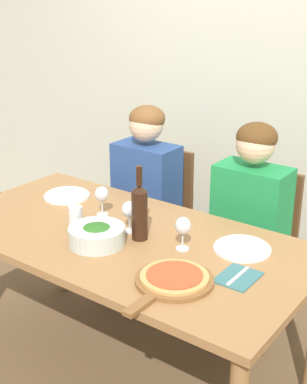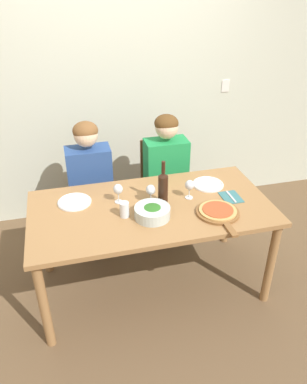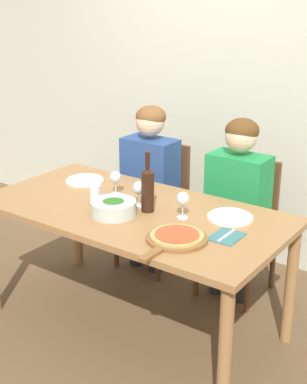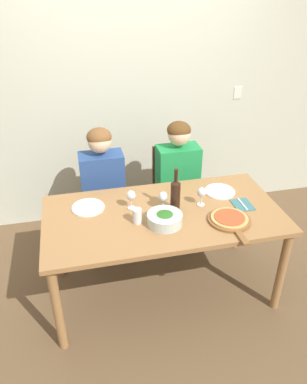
{
  "view_description": "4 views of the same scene",
  "coord_description": "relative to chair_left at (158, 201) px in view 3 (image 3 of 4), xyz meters",
  "views": [
    {
      "loc": [
        1.44,
        -1.7,
        1.83
      ],
      "look_at": [
        0.1,
        0.12,
        0.96
      ],
      "focal_mm": 50.0,
      "sensor_mm": 36.0,
      "label": 1
    },
    {
      "loc": [
        -0.56,
        -2.24,
        2.25
      ],
      "look_at": [
        0.04,
        0.1,
        0.83
      ],
      "focal_mm": 35.0,
      "sensor_mm": 36.0,
      "label": 2
    },
    {
      "loc": [
        1.74,
        -2.22,
        1.9
      ],
      "look_at": [
        0.08,
        0.09,
        0.86
      ],
      "focal_mm": 50.0,
      "sensor_mm": 36.0,
      "label": 3
    },
    {
      "loc": [
        -0.59,
        -2.24,
        2.31
      ],
      "look_at": [
        -0.06,
        0.07,
        0.92
      ],
      "focal_mm": 35.0,
      "sensor_mm": 36.0,
      "label": 4
    }
  ],
  "objects": [
    {
      "name": "person_man",
      "position": [
        0.69,
        -0.11,
        0.24
      ],
      "size": [
        0.47,
        0.51,
        1.2
      ],
      "color": "#28282D",
      "rests_on": "ground"
    },
    {
      "name": "water_tumbler",
      "position": [
        0.17,
        -0.86,
        0.34
      ],
      "size": [
        0.07,
        0.07,
        0.11
      ],
      "color": "silver",
      "rests_on": "dining_table"
    },
    {
      "name": "wine_glass_right",
      "position": [
        0.69,
        -0.74,
        0.39
      ],
      "size": [
        0.07,
        0.07,
        0.15
      ],
      "color": "silver",
      "rests_on": "dining_table"
    },
    {
      "name": "dinner_plate_left",
      "position": [
        -0.16,
        -0.6,
        0.3
      ],
      "size": [
        0.25,
        0.25,
        0.02
      ],
      "color": "white",
      "rests_on": "dining_table"
    },
    {
      "name": "back_wall",
      "position": [
        0.38,
        0.51,
        0.87
      ],
      "size": [
        10.0,
        0.06,
        2.7
      ],
      "color": "beige",
      "rests_on": "ground"
    },
    {
      "name": "wine_bottle",
      "position": [
        0.47,
        -0.77,
        0.42
      ],
      "size": [
        0.07,
        0.07,
        0.35
      ],
      "color": "black",
      "rests_on": "dining_table"
    },
    {
      "name": "dining_table",
      "position": [
        0.38,
        -0.79,
        0.2
      ],
      "size": [
        1.77,
        0.9,
        0.77
      ],
      "color": "#9E7042",
      "rests_on": "ground"
    },
    {
      "name": "ground_plane",
      "position": [
        0.38,
        -0.79,
        -0.48
      ],
      "size": [
        40.0,
        40.0,
        0.0
      ],
      "primitive_type": "plane",
      "color": "brown"
    },
    {
      "name": "pizza_on_board",
      "position": [
        0.81,
        -1.0,
        0.3
      ],
      "size": [
        0.31,
        0.45,
        0.04
      ],
      "color": "brown",
      "rests_on": "dining_table"
    },
    {
      "name": "chair_left",
      "position": [
        0.0,
        0.0,
        0.0
      ],
      "size": [
        0.42,
        0.42,
        0.9
      ],
      "color": "brown",
      "rests_on": "ground"
    },
    {
      "name": "fork_on_napkin",
      "position": [
        1.0,
        -0.82,
        0.29
      ],
      "size": [
        0.14,
        0.18,
        0.01
      ],
      "color": "#387075",
      "rests_on": "dining_table"
    },
    {
      "name": "chair_right",
      "position": [
        0.69,
        0.0,
        0.0
      ],
      "size": [
        0.42,
        0.42,
        0.9
      ],
      "color": "brown",
      "rests_on": "ground"
    },
    {
      "name": "wine_glass_centre",
      "position": [
        0.39,
        -0.74,
        0.39
      ],
      "size": [
        0.07,
        0.07,
        0.15
      ],
      "color": "silver",
      "rests_on": "dining_table"
    },
    {
      "name": "person_woman",
      "position": [
        0.0,
        -0.11,
        0.24
      ],
      "size": [
        0.47,
        0.51,
        1.2
      ],
      "color": "#28282D",
      "rests_on": "ground"
    },
    {
      "name": "broccoli_bowl",
      "position": [
        0.35,
        -0.92,
        0.33
      ],
      "size": [
        0.25,
        0.25,
        0.09
      ],
      "color": "silver",
      "rests_on": "dining_table"
    },
    {
      "name": "wine_glass_left",
      "position": [
        0.16,
        -0.67,
        0.39
      ],
      "size": [
        0.07,
        0.07,
        0.15
      ],
      "color": "silver",
      "rests_on": "dining_table"
    },
    {
      "name": "dinner_plate_right",
      "position": [
        0.9,
        -0.6,
        0.3
      ],
      "size": [
        0.25,
        0.25,
        0.02
      ],
      "color": "white",
      "rests_on": "dining_table"
    }
  ]
}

